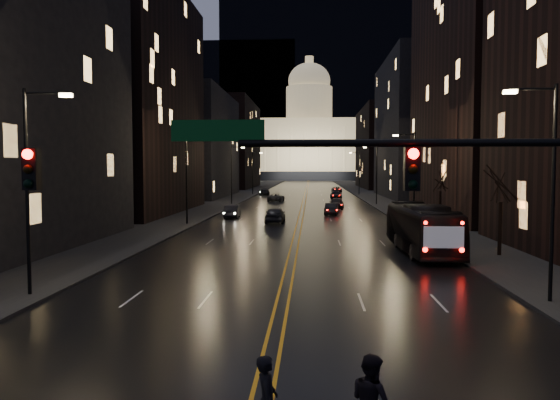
% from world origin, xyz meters
% --- Properties ---
extents(road, '(20.00, 320.00, 0.02)m').
position_xyz_m(road, '(0.00, 130.00, 0.01)').
color(road, black).
rests_on(road, ground).
extents(sidewalk_left, '(8.00, 320.00, 0.16)m').
position_xyz_m(sidewalk_left, '(-14.00, 130.00, 0.08)').
color(sidewalk_left, black).
rests_on(sidewalk_left, ground).
extents(sidewalk_right, '(8.00, 320.00, 0.16)m').
position_xyz_m(sidewalk_right, '(14.00, 130.00, 0.08)').
color(sidewalk_right, black).
rests_on(sidewalk_right, ground).
extents(center_line, '(0.62, 320.00, 0.01)m').
position_xyz_m(center_line, '(0.00, 130.00, 0.03)').
color(center_line, orange).
rests_on(center_line, road).
extents(building_left_mid, '(12.00, 30.00, 28.00)m').
position_xyz_m(building_left_mid, '(-21.00, 54.00, 14.00)').
color(building_left_mid, black).
rests_on(building_left_mid, ground).
extents(building_left_far, '(12.00, 34.00, 20.00)m').
position_xyz_m(building_left_far, '(-21.00, 92.00, 10.00)').
color(building_left_far, black).
rests_on(building_left_far, ground).
extents(building_left_dist, '(12.00, 40.00, 24.00)m').
position_xyz_m(building_left_dist, '(-21.00, 140.00, 12.00)').
color(building_left_dist, black).
rests_on(building_left_dist, ground).
extents(building_right_tall, '(12.00, 30.00, 38.00)m').
position_xyz_m(building_right_tall, '(21.00, 50.00, 19.00)').
color(building_right_tall, black).
rests_on(building_right_tall, ground).
extents(building_right_mid, '(12.00, 34.00, 26.00)m').
position_xyz_m(building_right_mid, '(21.00, 92.00, 13.00)').
color(building_right_mid, black).
rests_on(building_right_mid, ground).
extents(building_right_dist, '(12.00, 40.00, 22.00)m').
position_xyz_m(building_right_dist, '(21.00, 140.00, 11.00)').
color(building_right_dist, black).
rests_on(building_right_dist, ground).
extents(mountain_ridge, '(520.00, 60.00, 130.00)m').
position_xyz_m(mountain_ridge, '(40.00, 380.00, 65.00)').
color(mountain_ridge, black).
rests_on(mountain_ridge, ground).
extents(capitol, '(90.00, 50.00, 58.50)m').
position_xyz_m(capitol, '(0.00, 250.00, 17.15)').
color(capitol, black).
rests_on(capitol, ground).
extents(traffic_signal, '(17.29, 0.45, 7.00)m').
position_xyz_m(traffic_signal, '(5.91, -0.00, 5.10)').
color(traffic_signal, black).
rests_on(traffic_signal, ground).
extents(streetlamp_right_near, '(2.13, 0.25, 9.00)m').
position_xyz_m(streetlamp_right_near, '(10.81, 10.00, 5.08)').
color(streetlamp_right_near, black).
rests_on(streetlamp_right_near, ground).
extents(streetlamp_left_near, '(2.13, 0.25, 9.00)m').
position_xyz_m(streetlamp_left_near, '(-10.81, 10.00, 5.08)').
color(streetlamp_left_near, black).
rests_on(streetlamp_left_near, ground).
extents(streetlamp_right_mid, '(2.13, 0.25, 9.00)m').
position_xyz_m(streetlamp_right_mid, '(10.81, 40.00, 5.08)').
color(streetlamp_right_mid, black).
rests_on(streetlamp_right_mid, ground).
extents(streetlamp_left_mid, '(2.13, 0.25, 9.00)m').
position_xyz_m(streetlamp_left_mid, '(-10.81, 40.00, 5.08)').
color(streetlamp_left_mid, black).
rests_on(streetlamp_left_mid, ground).
extents(streetlamp_right_far, '(2.13, 0.25, 9.00)m').
position_xyz_m(streetlamp_right_far, '(10.81, 70.00, 5.08)').
color(streetlamp_right_far, black).
rests_on(streetlamp_right_far, ground).
extents(streetlamp_left_far, '(2.13, 0.25, 9.00)m').
position_xyz_m(streetlamp_left_far, '(-10.81, 70.00, 5.08)').
color(streetlamp_left_far, black).
rests_on(streetlamp_left_far, ground).
extents(streetlamp_right_dist, '(2.13, 0.25, 9.00)m').
position_xyz_m(streetlamp_right_dist, '(10.81, 100.00, 5.08)').
color(streetlamp_right_dist, black).
rests_on(streetlamp_right_dist, ground).
extents(streetlamp_left_dist, '(2.13, 0.25, 9.00)m').
position_xyz_m(streetlamp_left_dist, '(-10.81, 100.00, 5.08)').
color(streetlamp_left_dist, black).
rests_on(streetlamp_left_dist, ground).
extents(tree_right_mid, '(2.40, 2.40, 6.65)m').
position_xyz_m(tree_right_mid, '(13.00, 22.00, 4.53)').
color(tree_right_mid, black).
rests_on(tree_right_mid, ground).
extents(tree_right_far, '(2.40, 2.40, 6.65)m').
position_xyz_m(tree_right_far, '(13.00, 38.00, 4.53)').
color(tree_right_far, black).
rests_on(tree_right_far, ground).
extents(bus, '(3.03, 11.70, 3.24)m').
position_xyz_m(bus, '(8.50, 23.66, 1.62)').
color(bus, black).
rests_on(bus, ground).
extents(oncoming_car_a, '(1.96, 4.84, 1.65)m').
position_xyz_m(oncoming_car_a, '(-2.50, 42.73, 0.82)').
color(oncoming_car_a, black).
rests_on(oncoming_car_a, ground).
extents(oncoming_car_b, '(1.74, 4.49, 1.46)m').
position_xyz_m(oncoming_car_b, '(-7.67, 47.81, 0.73)').
color(oncoming_car_b, black).
rests_on(oncoming_car_b, ground).
extents(oncoming_car_c, '(2.81, 5.12, 1.36)m').
position_xyz_m(oncoming_car_c, '(-4.69, 78.26, 0.68)').
color(oncoming_car_c, black).
rests_on(oncoming_car_c, ground).
extents(oncoming_car_d, '(2.78, 5.44, 1.51)m').
position_xyz_m(oncoming_car_d, '(-8.50, 99.11, 0.76)').
color(oncoming_car_d, black).
rests_on(oncoming_car_d, ground).
extents(receding_car_a, '(1.89, 4.34, 1.39)m').
position_xyz_m(receding_car_a, '(3.59, 52.52, 0.69)').
color(receding_car_a, black).
rests_on(receding_car_a, ground).
extents(receding_car_b, '(2.29, 4.78, 1.58)m').
position_xyz_m(receding_car_b, '(4.63, 61.59, 0.79)').
color(receding_car_b, black).
rests_on(receding_car_b, ground).
extents(receding_car_c, '(2.05, 4.94, 1.43)m').
position_xyz_m(receding_car_c, '(5.63, 86.14, 0.71)').
color(receding_car_c, black).
rests_on(receding_car_c, ground).
extents(receding_car_d, '(2.38, 4.72, 1.28)m').
position_xyz_m(receding_car_d, '(7.05, 113.42, 0.64)').
color(receding_car_d, black).
rests_on(receding_car_d, ground).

